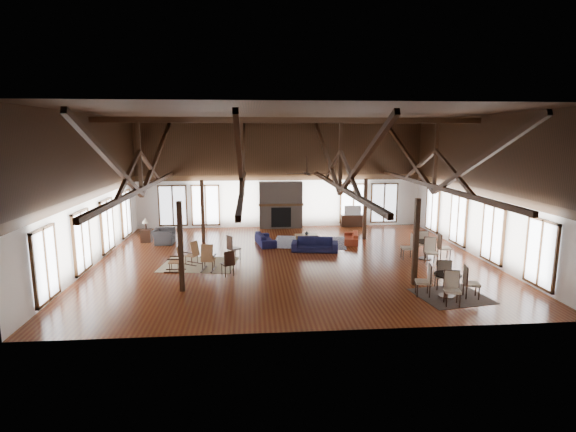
{
  "coord_description": "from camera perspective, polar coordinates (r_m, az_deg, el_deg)",
  "views": [
    {
      "loc": [
        -1.66,
        -18.16,
        5.18
      ],
      "look_at": [
        -0.06,
        1.0,
        1.69
      ],
      "focal_mm": 28.0,
      "sensor_mm": 36.0,
      "label": 1
    }
  ],
  "objects": [
    {
      "name": "floor",
      "position": [
        18.96,
        0.44,
        -5.57
      ],
      "size": [
        16.0,
        16.0,
        0.0
      ],
      "primitive_type": "plane",
      "color": "#643015",
      "rests_on": "ground"
    },
    {
      "name": "wall_left",
      "position": [
        19.36,
        -23.88,
        2.94
      ],
      "size": [
        0.02,
        14.0,
        6.0
      ],
      "primitive_type": "cube",
      "color": "white",
      "rests_on": "floor"
    },
    {
      "name": "sofa_orange",
      "position": [
        22.11,
        8.03,
        -2.71
      ],
      "size": [
        1.77,
        0.99,
        0.49
      ],
      "primitive_type": "imported",
      "rotation": [
        0.0,
        0.0,
        -1.78
      ],
      "color": "#A73A20",
      "rests_on": "floor"
    },
    {
      "name": "ceiling_fan",
      "position": [
        17.36,
        2.41,
        5.49
      ],
      "size": [
        1.6,
        1.6,
        0.75
      ],
      "color": "black",
      "rests_on": "roof_truss"
    },
    {
      "name": "ceiling",
      "position": [
        18.25,
        0.47,
        12.86
      ],
      "size": [
        16.0,
        14.0,
        0.02
      ],
      "primitive_type": "cube",
      "color": "black",
      "rests_on": "wall_back"
    },
    {
      "name": "sofa_navy_left",
      "position": [
        21.51,
        -2.89,
        -2.94
      ],
      "size": [
        1.91,
        1.03,
        0.53
      ],
      "primitive_type": "imported",
      "rotation": [
        0.0,
        0.0,
        1.75
      ],
      "color": "#15153A",
      "rests_on": "floor"
    },
    {
      "name": "side_table_lamp",
      "position": [
        22.98,
        -17.56,
        -2.05
      ],
      "size": [
        0.48,
        0.48,
        1.23
      ],
      "color": "black",
      "rests_on": "floor"
    },
    {
      "name": "rocking_chair_b",
      "position": [
        17.6,
        -10.16,
        -5.29
      ],
      "size": [
        0.56,
        0.89,
        1.07
      ],
      "rotation": [
        0.0,
        0.0,
        -0.16
      ],
      "color": "brown",
      "rests_on": "floor"
    },
    {
      "name": "side_chair_a",
      "position": [
        18.9,
        -7.16,
        -3.76
      ],
      "size": [
        0.62,
        0.62,
        1.07
      ],
      "rotation": [
        0.0,
        0.0,
        -1.0
      ],
      "color": "black",
      "rests_on": "floor"
    },
    {
      "name": "rug_dark",
      "position": [
        15.76,
        20.03,
        -9.53
      ],
      "size": [
        2.44,
        2.28,
        0.01
      ],
      "primitive_type": "cube",
      "rotation": [
        0.0,
        0.0,
        0.17
      ],
      "color": "black",
      "rests_on": "floor"
    },
    {
      "name": "cup_far",
      "position": [
        19.7,
        17.21,
        -2.95
      ],
      "size": [
        0.13,
        0.13,
        0.1
      ],
      "primitive_type": "imported",
      "rotation": [
        0.0,
        0.0,
        -0.01
      ],
      "color": "#B2B2B2",
      "rests_on": "cafe_table_far"
    },
    {
      "name": "wall_back",
      "position": [
        25.31,
        -0.99,
        5.34
      ],
      "size": [
        16.0,
        0.02,
        6.0
      ],
      "primitive_type": "cube",
      "color": "white",
      "rests_on": "floor"
    },
    {
      "name": "vase",
      "position": [
        21.72,
        2.38,
        -2.14
      ],
      "size": [
        0.23,
        0.23,
        0.19
      ],
      "primitive_type": "imported",
      "rotation": [
        0.0,
        0.0,
        -0.35
      ],
      "color": "#B2B2B2",
      "rests_on": "coffee_table"
    },
    {
      "name": "cafe_table_far",
      "position": [
        19.81,
        17.1,
        -3.73
      ],
      "size": [
        2.09,
        2.09,
        1.08
      ],
      "rotation": [
        0.0,
        0.0,
        -0.11
      ],
      "color": "black",
      "rests_on": "floor"
    },
    {
      "name": "wall_front",
      "position": [
        11.49,
        3.62,
        -0.66
      ],
      "size": [
        16.0,
        0.02,
        6.0
      ],
      "primitive_type": "cube",
      "color": "white",
      "rests_on": "floor"
    },
    {
      "name": "rocking_chair_a",
      "position": [
        18.56,
        -11.95,
        -4.69
      ],
      "size": [
        0.85,
        0.74,
        0.97
      ],
      "rotation": [
        0.0,
        0.0,
        1.0
      ],
      "color": "brown",
      "rests_on": "floor"
    },
    {
      "name": "roof_truss",
      "position": [
        18.27,
        0.46,
        6.67
      ],
      "size": [
        15.6,
        14.07,
        3.14
      ],
      "color": "black",
      "rests_on": "wall_back"
    },
    {
      "name": "rocking_chair_c",
      "position": [
        17.78,
        -13.92,
        -5.41
      ],
      "size": [
        0.78,
        0.45,
        0.99
      ],
      "rotation": [
        0.0,
        0.0,
        1.53
      ],
      "color": "brown",
      "rests_on": "floor"
    },
    {
      "name": "wall_right",
      "position": [
        20.68,
        23.15,
        3.41
      ],
      "size": [
        0.02,
        14.0,
        6.0
      ],
      "primitive_type": "cube",
      "color": "white",
      "rests_on": "floor"
    },
    {
      "name": "coffee_table",
      "position": [
        21.75,
        2.35,
        -2.52
      ],
      "size": [
        1.1,
        0.58,
        0.42
      ],
      "rotation": [
        0.0,
        0.0,
        0.03
      ],
      "color": "brown",
      "rests_on": "floor"
    },
    {
      "name": "armchair",
      "position": [
        22.46,
        -15.5,
        -2.52
      ],
      "size": [
        1.1,
        0.97,
        0.7
      ],
      "primitive_type": "imported",
      "rotation": [
        0.0,
        0.0,
        1.55
      ],
      "color": "#2D2D2F",
      "rests_on": "floor"
    },
    {
      "name": "rug_tan",
      "position": [
        18.63,
        -11.22,
        -6.04
      ],
      "size": [
        3.19,
        2.65,
        0.01
      ],
      "primitive_type": "cube",
      "rotation": [
        0.0,
        0.0,
        -0.13
      ],
      "color": "tan",
      "rests_on": "floor"
    },
    {
      "name": "post_grid",
      "position": [
        18.6,
        0.45,
        -1.05
      ],
      "size": [
        8.16,
        7.16,
        3.05
      ],
      "color": "black",
      "rests_on": "floor"
    },
    {
      "name": "side_chair_b",
      "position": [
        16.81,
        -7.56,
        -5.73
      ],
      "size": [
        0.55,
        0.55,
        0.98
      ],
      "rotation": [
        0.0,
        0.0,
        0.45
      ],
      "color": "black",
      "rests_on": "floor"
    },
    {
      "name": "sofa_navy_front",
      "position": [
        20.31,
        3.43,
        -3.63
      ],
      "size": [
        2.18,
        1.17,
        0.6
      ],
      "primitive_type": "imported",
      "rotation": [
        0.0,
        0.0,
        -0.18
      ],
      "color": "#131435",
      "rests_on": "floor"
    },
    {
      "name": "cafe_table_near",
      "position": [
        15.51,
        19.57,
        -7.79
      ],
      "size": [
        2.06,
        2.06,
        1.05
      ],
      "rotation": [
        0.0,
        0.0,
        -0.22
      ],
      "color": "black",
      "rests_on": "floor"
    },
    {
      "name": "television",
      "position": [
        25.92,
        8.18,
        0.75
      ],
      "size": [
        0.96,
        0.15,
        0.55
      ],
      "primitive_type": "imported",
      "rotation": [
        0.0,
        0.0,
        -0.02
      ],
      "color": "#B2B2B2",
      "rests_on": "tv_console"
    },
    {
      "name": "rug_navy",
      "position": [
        21.97,
        2.78,
        -3.35
      ],
      "size": [
        3.85,
        3.14,
        0.01
      ],
      "primitive_type": "cube",
      "rotation": [
        0.0,
        0.0,
        -0.17
      ],
      "color": "#1A2249",
      "rests_on": "floor"
    },
    {
      "name": "cup_near",
      "position": [
        15.42,
        19.36,
        -6.78
      ],
      "size": [
        0.14,
        0.14,
        0.1
      ],
      "primitive_type": "imported",
      "rotation": [
        0.0,
        0.0,
        -0.11
      ],
      "color": "#B2B2B2",
      "rests_on": "cafe_table_near"
    },
    {
      "name": "tv_console",
      "position": [
        26.03,
        8.16,
        -0.56
      ],
      "size": [
        1.32,
        0.49,
        0.66
      ],
      "primitive_type": "cube",
      "color": "black",
      "rests_on": "floor"
    },
    {
      "name": "fireplace",
      "position": [
        25.19,
        -0.93,
        1.39
      ],
      "size": [
        2.5,
        0.69,
        2.6
      ],
      "color": "#695A50",
      "rests_on": "floor"
    }
  ]
}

